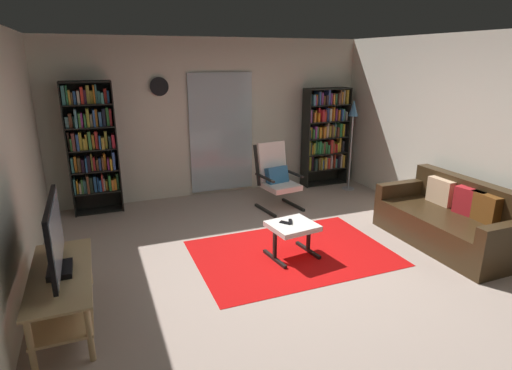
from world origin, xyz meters
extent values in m
plane|color=#B19C8E|center=(0.00, 0.00, 0.00)|extent=(7.02, 7.02, 0.00)
cube|color=silver|center=(0.00, 2.90, 1.30)|extent=(5.60, 0.06, 2.60)
cube|color=silver|center=(2.70, 0.00, 1.30)|extent=(0.06, 6.00, 2.60)
cube|color=silver|center=(0.11, 2.83, 1.05)|extent=(1.10, 0.01, 2.00)
cube|color=red|center=(0.18, 0.22, 0.00)|extent=(2.33, 1.63, 0.01)
cube|color=tan|center=(-2.32, -0.25, 0.48)|extent=(0.51, 1.34, 0.02)
cube|color=tan|center=(-2.32, -0.25, 0.22)|extent=(0.47, 1.28, 0.02)
cylinder|color=tan|center=(-2.12, -0.87, 0.24)|extent=(0.05, 0.05, 0.47)
cylinder|color=tan|center=(-2.12, 0.38, 0.24)|extent=(0.05, 0.05, 0.47)
cylinder|color=tan|center=(-2.52, -0.87, 0.24)|extent=(0.05, 0.05, 0.47)
cylinder|color=tan|center=(-2.52, 0.38, 0.24)|extent=(0.05, 0.05, 0.47)
cube|color=#28282D|center=(-2.32, -0.26, 0.27)|extent=(0.30, 0.28, 0.07)
cube|color=black|center=(-2.32, -0.25, 0.52)|extent=(0.20, 0.32, 0.05)
cube|color=black|center=(-2.32, -0.25, 0.85)|extent=(0.04, 1.01, 0.61)
cube|color=silver|center=(-2.30, -0.25, 0.85)|extent=(0.01, 0.95, 0.55)
cube|color=black|center=(-2.29, 2.62, 0.98)|extent=(0.02, 0.30, 1.97)
cube|color=black|center=(-1.61, 2.62, 0.98)|extent=(0.02, 0.30, 1.97)
cube|color=black|center=(-1.95, 2.76, 0.98)|extent=(0.70, 0.02, 1.97)
cube|color=black|center=(-1.95, 2.62, 0.02)|extent=(0.67, 0.28, 0.02)
cube|color=black|center=(-1.95, 2.62, 0.33)|extent=(0.67, 0.28, 0.02)
cube|color=black|center=(-1.95, 2.62, 0.66)|extent=(0.67, 0.28, 0.02)
cube|color=black|center=(-1.95, 2.62, 0.98)|extent=(0.67, 0.28, 0.02)
cube|color=black|center=(-1.95, 2.62, 1.31)|extent=(0.67, 0.28, 0.02)
cube|color=black|center=(-1.95, 2.62, 1.64)|extent=(0.67, 0.28, 0.02)
cube|color=black|center=(-1.95, 2.62, 1.95)|extent=(0.67, 0.28, 0.02)
cube|color=teal|center=(-2.26, 2.62, 0.45)|extent=(0.02, 0.24, 0.24)
cube|color=orange|center=(-2.23, 2.61, 0.43)|extent=(0.02, 0.13, 0.20)
cube|color=beige|center=(-2.19, 2.61, 0.42)|extent=(0.03, 0.15, 0.16)
cube|color=#43843F|center=(-2.16, 2.60, 0.44)|extent=(0.03, 0.17, 0.21)
cube|color=teal|center=(-2.12, 2.62, 0.44)|extent=(0.04, 0.18, 0.20)
cube|color=brown|center=(-2.07, 2.60, 0.47)|extent=(0.03, 0.24, 0.27)
cube|color=#202F23|center=(-2.03, 2.63, 0.45)|extent=(0.04, 0.21, 0.24)
cube|color=#2D62A2|center=(-1.98, 2.63, 0.45)|extent=(0.04, 0.19, 0.23)
cube|color=#2759A2|center=(-1.93, 2.62, 0.44)|extent=(0.02, 0.13, 0.22)
cube|color=#2D65B5|center=(-1.91, 2.62, 0.42)|extent=(0.03, 0.18, 0.17)
cube|color=#C53A36|center=(-1.87, 2.63, 0.46)|extent=(0.02, 0.19, 0.26)
cube|color=beige|center=(-1.85, 2.63, 0.43)|extent=(0.02, 0.14, 0.19)
cube|color=gold|center=(-1.81, 2.63, 0.41)|extent=(0.03, 0.10, 0.15)
cube|color=green|center=(-1.77, 2.61, 0.45)|extent=(0.03, 0.17, 0.23)
cube|color=orange|center=(-1.73, 2.62, 0.42)|extent=(0.04, 0.17, 0.16)
cube|color=orange|center=(-1.69, 2.63, 0.42)|extent=(0.03, 0.19, 0.17)
cube|color=#40844D|center=(-1.65, 2.64, 0.46)|extent=(0.03, 0.15, 0.24)
cube|color=teal|center=(-2.26, 2.60, 0.77)|extent=(0.03, 0.12, 0.22)
cube|color=orange|center=(-2.21, 2.62, 0.78)|extent=(0.03, 0.12, 0.23)
cube|color=brown|center=(-2.16, 2.61, 0.77)|extent=(0.04, 0.13, 0.21)
cube|color=#271829|center=(-2.11, 2.61, 0.76)|extent=(0.04, 0.19, 0.19)
cube|color=#2B6BAA|center=(-2.07, 2.60, 0.77)|extent=(0.02, 0.23, 0.21)
cube|color=black|center=(-2.03, 2.61, 0.78)|extent=(0.04, 0.19, 0.24)
cube|color=#999D3E|center=(-1.99, 2.64, 0.79)|extent=(0.02, 0.13, 0.25)
cube|color=red|center=(-1.96, 2.63, 0.76)|extent=(0.03, 0.12, 0.20)
cube|color=brown|center=(-1.91, 2.63, 0.75)|extent=(0.03, 0.15, 0.16)
cube|color=#3C5AA2|center=(-1.87, 2.64, 0.75)|extent=(0.03, 0.17, 0.18)
cube|color=brown|center=(-1.84, 2.63, 0.76)|extent=(0.03, 0.20, 0.20)
cube|color=orange|center=(-1.80, 2.64, 0.78)|extent=(0.03, 0.14, 0.24)
cube|color=#9B3586|center=(-1.76, 2.61, 0.75)|extent=(0.03, 0.19, 0.17)
cube|color=gold|center=(-1.72, 2.60, 0.75)|extent=(0.03, 0.23, 0.17)
cube|color=#3A5FB2|center=(-1.68, 2.60, 0.80)|extent=(0.04, 0.21, 0.27)
cube|color=brown|center=(-2.26, 2.61, 1.12)|extent=(0.02, 0.10, 0.26)
cube|color=#378D3C|center=(-2.23, 2.62, 1.08)|extent=(0.02, 0.22, 0.18)
cube|color=brown|center=(-2.20, 2.61, 1.12)|extent=(0.04, 0.21, 0.26)
cube|color=#3259A1|center=(-2.14, 2.60, 1.11)|extent=(0.03, 0.23, 0.24)
cube|color=gold|center=(-2.10, 2.61, 1.12)|extent=(0.04, 0.13, 0.26)
cube|color=gold|center=(-2.06, 2.63, 1.07)|extent=(0.03, 0.21, 0.16)
cube|color=gold|center=(-2.03, 2.61, 1.10)|extent=(0.03, 0.15, 0.22)
cube|color=#418B42|center=(-1.98, 2.60, 1.13)|extent=(0.04, 0.17, 0.27)
cube|color=gold|center=(-1.93, 2.62, 1.10)|extent=(0.04, 0.13, 0.21)
cube|color=red|center=(-1.89, 2.61, 1.12)|extent=(0.04, 0.15, 0.26)
cube|color=#2C63AE|center=(-1.84, 2.60, 1.09)|extent=(0.03, 0.21, 0.19)
cube|color=#AA8C35|center=(-1.80, 2.60, 1.08)|extent=(0.04, 0.23, 0.17)
cube|color=olive|center=(-1.75, 2.60, 1.12)|extent=(0.04, 0.11, 0.25)
cube|color=#1D2E30|center=(-1.71, 2.63, 1.08)|extent=(0.04, 0.23, 0.18)
cube|color=red|center=(-1.65, 2.61, 1.09)|extent=(0.04, 0.21, 0.20)
cube|color=#5A9190|center=(-2.25, 2.63, 1.40)|extent=(0.04, 0.18, 0.16)
cube|color=brown|center=(-2.20, 2.64, 1.42)|extent=(0.04, 0.19, 0.20)
cube|color=#569C94|center=(-2.16, 2.62, 1.40)|extent=(0.02, 0.10, 0.16)
cube|color=teal|center=(-2.13, 2.60, 1.45)|extent=(0.03, 0.24, 0.26)
cube|color=#438A3F|center=(-2.08, 2.63, 1.42)|extent=(0.03, 0.23, 0.20)
cube|color=#9D3590|center=(-2.05, 2.61, 1.42)|extent=(0.03, 0.18, 0.20)
cube|color=#337E3F|center=(-2.01, 2.60, 1.41)|extent=(0.02, 0.21, 0.19)
cube|color=#979D34|center=(-1.97, 2.60, 1.45)|extent=(0.04, 0.17, 0.26)
cube|color=beige|center=(-1.92, 2.62, 1.41)|extent=(0.03, 0.14, 0.18)
cube|color=#3161AA|center=(-1.89, 2.63, 1.44)|extent=(0.03, 0.24, 0.24)
cube|color=orange|center=(-1.85, 2.62, 1.44)|extent=(0.03, 0.10, 0.24)
cube|color=teal|center=(-1.80, 2.62, 1.42)|extent=(0.04, 0.14, 0.21)
cube|color=#1B2232|center=(-1.75, 2.63, 1.45)|extent=(0.04, 0.20, 0.26)
cube|color=#3B8F42|center=(-1.70, 2.62, 1.45)|extent=(0.04, 0.12, 0.26)
cube|color=#C63039|center=(-1.66, 2.61, 1.44)|extent=(0.03, 0.11, 0.25)
cube|color=teal|center=(-2.25, 2.60, 1.78)|extent=(0.04, 0.16, 0.26)
cube|color=#2D8850|center=(-2.21, 2.64, 1.78)|extent=(0.02, 0.23, 0.26)
cube|color=gold|center=(-2.18, 2.60, 1.75)|extent=(0.03, 0.13, 0.20)
cube|color=brown|center=(-2.15, 2.62, 1.73)|extent=(0.02, 0.16, 0.17)
cube|color=#3463B1|center=(-2.11, 2.62, 1.74)|extent=(0.03, 0.16, 0.18)
cube|color=beige|center=(-2.06, 2.63, 1.74)|extent=(0.04, 0.23, 0.19)
cube|color=red|center=(-2.01, 2.63, 1.77)|extent=(0.04, 0.19, 0.24)
cube|color=#2F182F|center=(-1.97, 2.60, 1.75)|extent=(0.03, 0.14, 0.20)
cube|color=#9E9B3B|center=(-1.93, 2.64, 1.78)|extent=(0.04, 0.15, 0.26)
cube|color=#A69430|center=(-1.88, 2.63, 1.74)|extent=(0.04, 0.13, 0.18)
cube|color=orange|center=(-1.85, 2.61, 1.78)|extent=(0.02, 0.15, 0.26)
cube|color=teal|center=(-1.82, 2.62, 1.78)|extent=(0.02, 0.11, 0.27)
cube|color=teal|center=(-1.78, 2.61, 1.73)|extent=(0.04, 0.12, 0.17)
cube|color=teal|center=(-1.75, 2.62, 1.73)|extent=(0.03, 0.23, 0.15)
cube|color=red|center=(-1.70, 2.63, 1.75)|extent=(0.04, 0.13, 0.21)
cube|color=#2F65B5|center=(-1.66, 2.63, 1.74)|extent=(0.03, 0.16, 0.18)
cube|color=black|center=(1.61, 2.62, 0.88)|extent=(0.02, 0.30, 1.77)
cube|color=black|center=(2.44, 2.62, 0.88)|extent=(0.02, 0.30, 1.77)
cube|color=black|center=(2.03, 2.76, 0.88)|extent=(0.84, 0.02, 1.77)
cube|color=black|center=(2.03, 2.62, 0.02)|extent=(0.81, 0.28, 0.02)
cube|color=black|center=(2.03, 2.62, 0.29)|extent=(0.81, 0.28, 0.02)
cube|color=black|center=(2.03, 2.62, 0.59)|extent=(0.81, 0.28, 0.02)
cube|color=black|center=(2.03, 2.62, 0.88)|extent=(0.81, 0.28, 0.02)
cube|color=black|center=(2.03, 2.62, 1.18)|extent=(0.81, 0.28, 0.02)
cube|color=black|center=(2.03, 2.62, 1.47)|extent=(0.81, 0.28, 0.02)
cube|color=black|center=(2.03, 2.62, 1.75)|extent=(0.81, 0.28, 0.02)
cube|color=#578A9D|center=(1.66, 2.64, 0.43)|extent=(0.04, 0.10, 0.26)
cube|color=#A9A02C|center=(1.70, 2.62, 0.43)|extent=(0.04, 0.12, 0.25)
cube|color=#2D1928|center=(1.74, 2.64, 0.43)|extent=(0.03, 0.18, 0.25)
cube|color=#1B2E2A|center=(1.78, 2.60, 0.41)|extent=(0.04, 0.23, 0.22)
cube|color=teal|center=(1.83, 2.63, 0.38)|extent=(0.03, 0.15, 0.16)
cube|color=brown|center=(1.88, 2.62, 0.41)|extent=(0.04, 0.18, 0.22)
cube|color=olive|center=(1.92, 2.61, 0.41)|extent=(0.02, 0.21, 0.22)
cube|color=#355DA3|center=(1.96, 2.63, 0.39)|extent=(0.03, 0.19, 0.17)
cube|color=gold|center=(2.01, 2.63, 0.41)|extent=(0.04, 0.22, 0.22)
cube|color=#BDB4AE|center=(2.05, 2.62, 0.41)|extent=(0.02, 0.14, 0.21)
cube|color=red|center=(2.08, 2.61, 0.40)|extent=(0.04, 0.15, 0.20)
cube|color=beige|center=(2.13, 2.64, 0.43)|extent=(0.03, 0.23, 0.25)
cube|color=brown|center=(2.17, 2.63, 0.38)|extent=(0.04, 0.11, 0.15)
cube|color=red|center=(2.21, 2.61, 0.43)|extent=(0.02, 0.14, 0.26)
cube|color=teal|center=(2.25, 2.63, 0.38)|extent=(0.03, 0.14, 0.16)
cube|color=black|center=(2.30, 2.64, 0.40)|extent=(0.04, 0.22, 0.20)
cube|color=beige|center=(2.35, 2.62, 0.43)|extent=(0.03, 0.19, 0.25)
cube|color=gold|center=(2.39, 2.60, 0.42)|extent=(0.03, 0.20, 0.23)
cube|color=olive|center=(1.65, 2.62, 0.73)|extent=(0.03, 0.21, 0.26)
cube|color=#212D23|center=(1.69, 2.63, 0.71)|extent=(0.04, 0.21, 0.23)
cube|color=orange|center=(1.74, 2.62, 0.68)|extent=(0.03, 0.12, 0.17)
cube|color=olive|center=(1.77, 2.63, 0.70)|extent=(0.03, 0.15, 0.21)
cube|color=#387E4F|center=(1.81, 2.64, 0.72)|extent=(0.02, 0.15, 0.25)
cube|color=#36893E|center=(1.85, 2.62, 0.71)|extent=(0.03, 0.13, 0.23)
cube|color=#2B8E52|center=(1.89, 2.62, 0.71)|extent=(0.04, 0.15, 0.23)
cube|color=#3F8B46|center=(1.94, 2.62, 0.69)|extent=(0.03, 0.16, 0.19)
cube|color=brown|center=(1.98, 2.63, 0.71)|extent=(0.03, 0.16, 0.22)
cube|color=#34853E|center=(2.02, 2.63, 0.70)|extent=(0.03, 0.18, 0.21)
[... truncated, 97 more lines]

